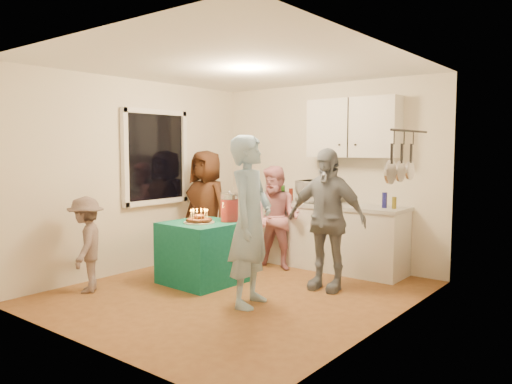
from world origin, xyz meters
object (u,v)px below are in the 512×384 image
Objects in this scene: woman_back_left at (206,207)px; child_near_left at (86,244)px; woman_back_center at (276,218)px; woman_back_right at (326,219)px; counter at (327,237)px; microwave at (318,192)px; party_table at (202,252)px; man_birthday at (250,221)px; punch_jar at (229,208)px.

child_near_left is at bearing -88.37° from woman_back_left.
woman_back_right is (1.04, -0.42, 0.12)m from woman_back_center.
child_near_left is (-1.60, -2.76, 0.13)m from counter.
woman_back_center is at bearing 22.15° from woman_back_left.
microwave is 0.66× the size of party_table.
woman_back_left is 2.05m from woman_back_right.
man_birthday reaches higher than woman_back_center.
counter is 1.78m from woman_back_left.
woman_back_center reaches higher than counter.
woman_back_center reaches higher than party_table.
counter reaches higher than party_table.
woman_back_right is (2.05, -0.09, 0.02)m from woman_back_left.
woman_back_center reaches higher than child_near_left.
child_near_left is at bearing -128.89° from woman_back_center.
counter is 1.97× the size of child_near_left.
woman_back_center reaches higher than punch_jar.
counter is at bearing 114.44° from woman_back_right.
man_birthday reaches higher than punch_jar.
woman_back_center is (1.01, 0.33, -0.11)m from woman_back_left.
microwave is at bearing 35.32° from woman_back_left.
counter is 0.77m from woman_back_center.
microwave reaches higher than child_near_left.
woman_back_right reaches higher than woman_back_left.
woman_back_left is (-0.70, 0.80, 0.44)m from party_table.
party_table is 0.65m from punch_jar.
woman_back_left reaches higher than punch_jar.
counter is 1.21× the size of man_birthday.
microwave is at bearing 67.40° from party_table.
woman_back_left is at bearing -151.12° from counter.
microwave is at bearing 41.06° from woman_back_center.
counter is at bearing 31.68° from woman_back_center.
counter is 0.65m from microwave.
woman_back_center is at bearing -122.75° from microwave.
party_table is 1.15m from woman_back_left.
child_near_left reaches higher than party_table.
man_birthday is 2.06m from woman_back_left.
child_near_left is at bearing -124.52° from party_table.
punch_jar is 0.19× the size of man_birthday.
woman_back_left reaches higher than child_near_left.
woman_back_left is (-0.93, 0.55, -0.11)m from punch_jar.
punch_jar is 0.98m from man_birthday.
woman_back_center reaches higher than microwave.
woman_back_center is at bearing 10.48° from man_birthday.
woman_back_center is (0.31, 1.13, 0.34)m from party_table.
woman_back_right is (1.35, 0.71, 0.46)m from party_table.
man_birthday is (0.35, -1.96, -0.16)m from microwave.
counter is 3.93× the size of microwave.
man_birthday is at bearing 68.34° from child_near_left.
party_table is 1.38m from child_near_left.
man_birthday is at bearing -76.77° from microwave.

